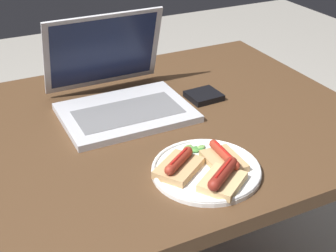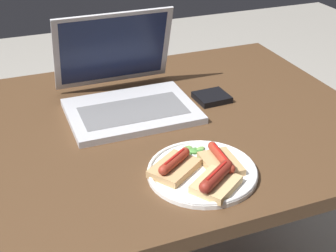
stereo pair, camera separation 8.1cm
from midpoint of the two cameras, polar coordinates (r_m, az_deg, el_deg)
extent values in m
cube|color=#4C331E|center=(1.22, -7.89, -1.20)|extent=(1.33, 0.87, 0.04)
cylinder|color=#4C331E|center=(1.88, 5.92, -1.64)|extent=(0.06, 0.06, 0.66)
cube|color=#B7B7BC|center=(1.27, -6.95, 1.60)|extent=(0.34, 0.25, 0.02)
cube|color=slate|center=(1.26, -6.74, 1.70)|extent=(0.28, 0.14, 0.00)
cube|color=#B7B7BC|center=(1.36, -9.61, 9.02)|extent=(0.34, 0.08, 0.23)
cube|color=#192347|center=(1.36, -9.56, 9.01)|extent=(0.31, 0.06, 0.20)
cylinder|color=white|center=(1.04, 2.43, -5.53)|extent=(0.24, 0.24, 0.01)
torus|color=white|center=(1.03, 2.44, -5.21)|extent=(0.24, 0.24, 0.01)
cube|color=tan|center=(1.02, -0.96, -5.17)|extent=(0.13, 0.12, 0.02)
cylinder|color=maroon|center=(1.01, -0.97, -4.28)|extent=(0.08, 0.07, 0.02)
sphere|color=maroon|center=(1.04, 0.20, -3.14)|extent=(0.02, 0.02, 0.02)
sphere|color=maroon|center=(0.98, -2.22, -5.49)|extent=(0.02, 0.02, 0.02)
cylinder|color=red|center=(1.01, -0.98, -3.77)|extent=(0.06, 0.05, 0.01)
cube|color=tan|center=(1.05, 4.60, -4.31)|extent=(0.08, 0.10, 0.02)
cylinder|color=maroon|center=(1.04, 4.64, -3.51)|extent=(0.02, 0.10, 0.02)
sphere|color=maroon|center=(1.01, 5.95, -4.87)|extent=(0.02, 0.02, 0.02)
sphere|color=maroon|center=(1.08, 3.42, -2.23)|extent=(0.02, 0.02, 0.02)
cylinder|color=red|center=(1.04, 4.66, -3.04)|extent=(0.01, 0.08, 0.01)
cube|color=tan|center=(0.98, 4.30, -6.86)|extent=(0.12, 0.12, 0.02)
cylinder|color=maroon|center=(0.97, 4.34, -5.84)|extent=(0.09, 0.07, 0.03)
sphere|color=maroon|center=(0.94, 3.12, -7.26)|extent=(0.03, 0.03, 0.03)
sphere|color=maroon|center=(1.01, 5.47, -4.52)|extent=(0.03, 0.03, 0.03)
cylinder|color=red|center=(0.96, 4.37, -5.22)|extent=(0.07, 0.05, 0.00)
ellipsoid|color=#4C8E3D|center=(1.09, 0.99, -2.96)|extent=(0.04, 0.03, 0.01)
ellipsoid|color=#4C8E3D|center=(1.10, 1.23, -2.76)|extent=(0.02, 0.02, 0.01)
ellipsoid|color=#4C8E3D|center=(1.08, 0.40, -3.36)|extent=(0.03, 0.02, 0.01)
ellipsoid|color=#4C8E3D|center=(1.06, 1.61, -4.00)|extent=(0.03, 0.02, 0.01)
ellipsoid|color=#387A33|center=(1.09, 2.01, -3.01)|extent=(0.02, 0.03, 0.01)
ellipsoid|color=#709E4C|center=(1.10, 0.88, -2.84)|extent=(0.02, 0.02, 0.01)
ellipsoid|color=#709E4C|center=(1.10, 2.08, -2.65)|extent=(0.02, 0.02, 0.01)
ellipsoid|color=#709E4C|center=(1.10, 0.32, -2.69)|extent=(0.03, 0.03, 0.01)
ellipsoid|color=#709E4C|center=(1.10, 1.95, -2.63)|extent=(0.02, 0.02, 0.01)
cube|color=black|center=(1.36, 2.68, 3.66)|extent=(0.10, 0.09, 0.02)
camera|label=1|loc=(0.04, -92.12, -1.21)|focal=50.00mm
camera|label=2|loc=(0.04, 87.88, 1.21)|focal=50.00mm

